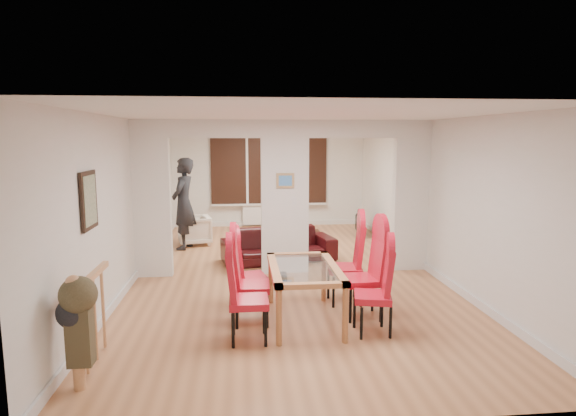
{
  "coord_description": "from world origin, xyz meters",
  "views": [
    {
      "loc": [
        -0.74,
        -8.04,
        2.31
      ],
      "look_at": [
        0.11,
        0.6,
        1.03
      ],
      "focal_mm": 30.0,
      "sensor_mm": 36.0,
      "label": 1
    }
  ],
  "objects": [
    {
      "name": "floor",
      "position": [
        0.0,
        0.0,
        0.0
      ],
      "size": [
        5.0,
        9.0,
        0.01
      ],
      "primitive_type": "cube",
      "color": "#BC7A4B",
      "rests_on": "ground"
    },
    {
      "name": "room_walls",
      "position": [
        0.0,
        0.0,
        1.3
      ],
      "size": [
        5.0,
        9.0,
        2.6
      ],
      "primitive_type": null,
      "color": "silver",
      "rests_on": "floor"
    },
    {
      "name": "divider_wall",
      "position": [
        0.0,
        0.0,
        1.3
      ],
      "size": [
        5.0,
        0.18,
        2.6
      ],
      "primitive_type": "cube",
      "color": "white",
      "rests_on": "floor"
    },
    {
      "name": "bay_window_blinds",
      "position": [
        0.0,
        4.44,
        1.5
      ],
      "size": [
        3.0,
        0.08,
        1.8
      ],
      "primitive_type": "cube",
      "color": "black",
      "rests_on": "room_walls"
    },
    {
      "name": "radiator",
      "position": [
        0.0,
        4.4,
        0.3
      ],
      "size": [
        1.4,
        0.08,
        0.5
      ],
      "primitive_type": "cube",
      "color": "white",
      "rests_on": "floor"
    },
    {
      "name": "pendant_light",
      "position": [
        0.3,
        3.3,
        2.15
      ],
      "size": [
        0.36,
        0.36,
        0.36
      ],
      "primitive_type": "sphere",
      "color": "orange",
      "rests_on": "room_walls"
    },
    {
      "name": "stair_newel",
      "position": [
        -2.25,
        -3.2,
        0.55
      ],
      "size": [
        0.4,
        1.2,
        1.1
      ],
      "primitive_type": null,
      "color": "tan",
      "rests_on": "floor"
    },
    {
      "name": "wall_poster",
      "position": [
        -2.47,
        -2.4,
        1.6
      ],
      "size": [
        0.04,
        0.52,
        0.67
      ],
      "primitive_type": "cube",
      "color": "gray",
      "rests_on": "room_walls"
    },
    {
      "name": "pillar_photo",
      "position": [
        0.0,
        -0.1,
        1.6
      ],
      "size": [
        0.3,
        0.03,
        0.25
      ],
      "primitive_type": "cube",
      "color": "#4C8CD8",
      "rests_on": "divider_wall"
    },
    {
      "name": "dining_table",
      "position": [
        0.04,
        -2.23,
        0.36
      ],
      "size": [
        0.85,
        1.52,
        0.71
      ],
      "primitive_type": null,
      "color": "#B67243",
      "rests_on": "floor"
    },
    {
      "name": "dining_chair_la",
      "position": [
        -0.67,
        -2.78,
        0.55
      ],
      "size": [
        0.44,
        0.44,
        1.1
      ],
      "primitive_type": null,
      "rotation": [
        0.0,
        0.0,
        0.01
      ],
      "color": "red",
      "rests_on": "floor"
    },
    {
      "name": "dining_chair_lb",
      "position": [
        -0.62,
        -2.24,
        0.56
      ],
      "size": [
        0.46,
        0.46,
        1.12
      ],
      "primitive_type": null,
      "rotation": [
        0.0,
        0.0,
        -0.04
      ],
      "color": "red",
      "rests_on": "floor"
    },
    {
      "name": "dining_chair_lc",
      "position": [
        -0.63,
        -1.7,
        0.51
      ],
      "size": [
        0.49,
        0.49,
        1.02
      ],
      "primitive_type": null,
      "rotation": [
        0.0,
        0.0,
        0.22
      ],
      "color": "red",
      "rests_on": "floor"
    },
    {
      "name": "dining_chair_ra",
      "position": [
        0.79,
        -2.7,
        0.53
      ],
      "size": [
        0.5,
        0.5,
        1.06
      ],
      "primitive_type": null,
      "rotation": [
        0.0,
        0.0,
        -0.22
      ],
      "color": "red",
      "rests_on": "floor"
    },
    {
      "name": "dining_chair_rb",
      "position": [
        0.8,
        -2.18,
        0.59
      ],
      "size": [
        0.5,
        0.5,
        1.18
      ],
      "primitive_type": null,
      "rotation": [
        0.0,
        0.0,
        0.07
      ],
      "color": "red",
      "rests_on": "floor"
    },
    {
      "name": "dining_chair_rc",
      "position": [
        0.69,
        -1.61,
        0.58
      ],
      "size": [
        0.52,
        0.52,
        1.16
      ],
      "primitive_type": null,
      "rotation": [
        0.0,
        0.0,
        -0.12
      ],
      "color": "red",
      "rests_on": "floor"
    },
    {
      "name": "sofa",
      "position": [
        -0.04,
        0.79,
        0.3
      ],
      "size": [
        2.21,
        1.23,
        0.61
      ],
      "primitive_type": "imported",
      "rotation": [
        0.0,
        0.0,
        0.21
      ],
      "color": "black",
      "rests_on": "floor"
    },
    {
      "name": "armchair",
      "position": [
        -1.76,
        2.38,
        0.31
      ],
      "size": [
        0.8,
        0.82,
        0.63
      ],
      "primitive_type": "imported",
      "rotation": [
        0.0,
        0.0,
        -1.36
      ],
      "color": "silver",
      "rests_on": "floor"
    },
    {
      "name": "person",
      "position": [
        -1.92,
        1.99,
        0.95
      ],
      "size": [
        0.78,
        0.61,
        1.9
      ],
      "primitive_type": "imported",
      "rotation": [
        0.0,
        0.0,
        -1.82
      ],
      "color": "black",
      "rests_on": "floor"
    },
    {
      "name": "television",
      "position": [
        2.0,
        3.03,
        0.27
      ],
      "size": [
        0.95,
        0.23,
        0.54
      ],
      "primitive_type": "imported",
      "rotation": [
        0.0,
        0.0,
        1.46
      ],
      "color": "black",
      "rests_on": "floor"
    },
    {
      "name": "coffee_table",
      "position": [
        0.47,
        2.35,
        0.12
      ],
      "size": [
        1.14,
        0.7,
        0.24
      ],
      "primitive_type": null,
      "rotation": [
        0.0,
        0.0,
        0.17
      ],
      "color": "#351B12",
      "rests_on": "floor"
    },
    {
      "name": "bottle",
      "position": [
        0.52,
        2.35,
        0.39
      ],
      "size": [
        0.07,
        0.07,
        0.29
      ],
      "primitive_type": "cylinder",
      "color": "#143F19",
      "rests_on": "coffee_table"
    },
    {
      "name": "bowl",
      "position": [
        0.66,
        2.28,
        0.27
      ],
      "size": [
        0.21,
        0.21,
        0.05
      ],
      "primitive_type": "imported",
      "color": "#351B12",
      "rests_on": "coffee_table"
    },
    {
      "name": "shoes",
      "position": [
        -0.13,
        -0.43,
        0.05
      ],
      "size": [
        0.22,
        0.24,
        0.09
      ],
      "primitive_type": null,
      "color": "black",
      "rests_on": "floor"
    }
  ]
}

